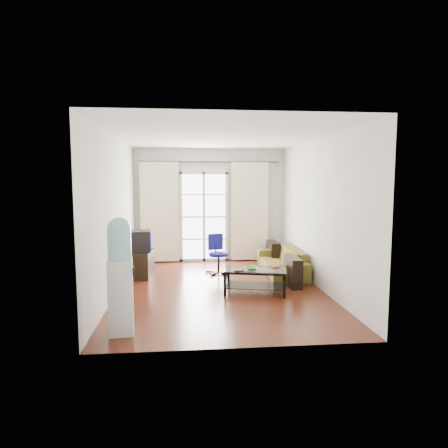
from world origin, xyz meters
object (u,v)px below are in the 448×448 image
Objects in this scene: crt_tv at (139,241)px; water_cooler at (120,274)px; task_chair at (218,262)px; tv_stand at (140,264)px; sofa at (282,261)px; coffee_table at (255,277)px.

water_cooler is (0.10, -3.01, 0.04)m from crt_tv.
task_chair is 3.58m from water_cooler.
crt_tv reaches higher than tv_stand.
water_cooler reaches higher than task_chair.
sofa is at bearing -23.93° from task_chair.
crt_tv is (-2.12, 1.34, 0.46)m from coffee_table.
crt_tv reaches higher than sofa.
coffee_table is 2.55m from tv_stand.
water_cooler is at bearing -140.48° from coffee_table.
coffee_table is at bearing -27.95° from tv_stand.
water_cooler reaches higher than crt_tv.
tv_stand is 0.88× the size of task_chair.
tv_stand is 1.61m from task_chair.
sofa is 3.76× the size of crt_tv.
sofa is 4.17m from water_cooler.
sofa is at bearing 40.87° from water_cooler.
sofa is at bearing 59.41° from coffee_table.
coffee_table is 1.63m from task_chair.
task_chair is (1.61, 0.13, -0.02)m from tv_stand.
water_cooler is (-2.02, -1.66, 0.50)m from coffee_table.
coffee_table is at bearing -38.30° from crt_tv.
sofa is 1.62× the size of coffee_table.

